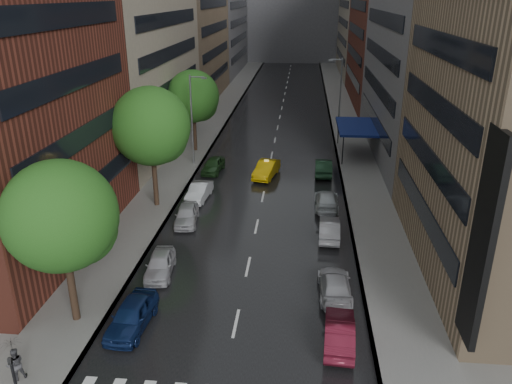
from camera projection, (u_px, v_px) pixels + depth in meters
ground at (225, 376)px, 23.06m from camera, size 220.00×220.00×0.00m
road at (279, 120)px, 69.28m from camera, size 14.00×140.00×0.01m
sidewalk_left at (215, 119)px, 70.03m from camera, size 4.00×140.00×0.15m
sidewalk_right at (345, 121)px, 68.47m from camera, size 4.00×140.00×0.15m
buildings_right at (392, 4)px, 68.58m from camera, size 8.05×109.10×36.00m
tree_near at (61, 216)px, 24.69m from camera, size 5.70×5.70×9.08m
tree_mid at (151, 126)px, 38.94m from camera, size 6.23×6.23×9.93m
tree_far at (193, 96)px, 53.57m from camera, size 5.63×5.63×8.98m
taxi at (266, 169)px, 47.82m from camera, size 2.54×4.92×1.54m
parked_cars_left at (183, 221)px, 37.05m from camera, size 2.07×29.21×1.51m
parked_cars_right at (329, 226)px, 36.39m from camera, size 1.96×29.86×1.50m
ped_black_umbrella at (14, 356)px, 22.27m from camera, size 0.99×0.98×2.09m
street_lamp_left at (192, 118)px, 49.65m from camera, size 1.74×0.22×9.00m
street_lamp_right at (340, 93)px, 62.17m from camera, size 1.74×0.22×9.00m
awning at (356, 127)px, 53.47m from camera, size 4.00×8.00×3.12m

